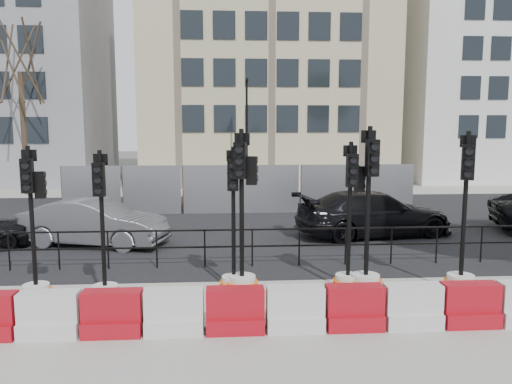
{
  "coord_description": "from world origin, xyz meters",
  "views": [
    {
      "loc": [
        -0.7,
        -11.12,
        3.59
      ],
      "look_at": [
        0.21,
        3.0,
        1.7
      ],
      "focal_mm": 35.0,
      "sensor_mm": 36.0,
      "label": 1
    }
  ],
  "objects": [
    {
      "name": "traffic_signal_h",
      "position": [
        4.34,
        -1.11,
        0.72
      ],
      "size": [
        0.68,
        0.68,
        3.47
      ],
      "rotation": [
        0.0,
        0.0,
        -0.35
      ],
      "color": "silver",
      "rests_on": "ground"
    },
    {
      "name": "traffic_signal_d",
      "position": [
        -0.33,
        -0.89,
        0.84
      ],
      "size": [
        0.69,
        0.69,
        3.52
      ],
      "rotation": [
        0.0,
        0.0,
        -0.25
      ],
      "color": "silver",
      "rests_on": "ground"
    },
    {
      "name": "building_white",
      "position": [
        17.0,
        21.99,
        8.0
      ],
      "size": [
        12.0,
        9.06,
        16.0
      ],
      "color": "silver",
      "rests_on": "ground"
    },
    {
      "name": "traffic_signal_g",
      "position": [
        2.31,
        -1.0,
        0.74
      ],
      "size": [
        0.7,
        0.7,
        3.58
      ],
      "rotation": [
        0.0,
        0.0,
        0.17
      ],
      "color": "silver",
      "rests_on": "ground"
    },
    {
      "name": "road",
      "position": [
        0.0,
        7.0,
        0.01
      ],
      "size": [
        40.0,
        14.0,
        0.03
      ],
      "primitive_type": "cube",
      "color": "black",
      "rests_on": "ground"
    },
    {
      "name": "lamp_post_far",
      "position": [
        0.5,
        14.98,
        3.22
      ],
      "size": [
        0.12,
        0.56,
        6.0
      ],
      "color": "black",
      "rests_on": "ground"
    },
    {
      "name": "traffic_signal_b",
      "position": [
        -4.52,
        -1.09,
        0.76
      ],
      "size": [
        0.63,
        0.63,
        3.19
      ],
      "rotation": [
        0.0,
        0.0,
        0.06
      ],
      "color": "silver",
      "rests_on": "ground"
    },
    {
      "name": "ground",
      "position": [
        0.0,
        0.0,
        0.0
      ],
      "size": [
        120.0,
        120.0,
        0.0
      ],
      "primitive_type": "plane",
      "color": "#51514C",
      "rests_on": "ground"
    },
    {
      "name": "car_c",
      "position": [
        4.16,
        4.58,
        0.74
      ],
      "size": [
        3.84,
        5.82,
        1.48
      ],
      "primitive_type": "imported",
      "rotation": [
        0.0,
        0.0,
        1.75
      ],
      "color": "black",
      "rests_on": "ground"
    },
    {
      "name": "building_cream",
      "position": [
        2.0,
        21.99,
        9.0
      ],
      "size": [
        15.0,
        10.06,
        18.0
      ],
      "color": "beige",
      "rests_on": "ground"
    },
    {
      "name": "kerb_railing",
      "position": [
        0.0,
        1.2,
        0.69
      ],
      "size": [
        18.0,
        0.04,
        1.0
      ],
      "color": "black",
      "rests_on": "ground"
    },
    {
      "name": "barrier_row",
      "position": [
        0.0,
        -2.8,
        0.37
      ],
      "size": [
        14.65,
        0.5,
        0.8
      ],
      "color": "#AE0D21",
      "rests_on": "ground"
    },
    {
      "name": "traffic_signal_e",
      "position": [
        -0.51,
        -0.77,
        0.65
      ],
      "size": [
        0.62,
        0.62,
        3.15
      ],
      "rotation": [
        0.0,
        0.0,
        -0.07
      ],
      "color": "silver",
      "rests_on": "ground"
    },
    {
      "name": "traffic_signal_f",
      "position": [
        1.96,
        -0.87,
        0.78
      ],
      "size": [
        0.64,
        0.64,
        3.26
      ],
      "rotation": [
        0.0,
        0.0,
        0.02
      ],
      "color": "silver",
      "rests_on": "ground"
    },
    {
      "name": "tree_bare_far",
      "position": [
        -11.0,
        15.5,
        6.65
      ],
      "size": [
        2.0,
        2.0,
        9.0
      ],
      "color": "#473828",
      "rests_on": "ground"
    },
    {
      "name": "heras_fencing",
      "position": [
        -0.01,
        9.8,
        0.68
      ],
      "size": [
        14.33,
        1.72,
        2.0
      ],
      "color": "gray",
      "rests_on": "ground"
    },
    {
      "name": "car_b",
      "position": [
        -4.58,
        3.82,
        0.71
      ],
      "size": [
        3.62,
        5.05,
        1.42
      ],
      "primitive_type": "imported",
      "rotation": [
        0.0,
        0.0,
        1.31
      ],
      "color": "#535358",
      "rests_on": "ground"
    },
    {
      "name": "sidewalk_near",
      "position": [
        0.0,
        -3.0,
        0.01
      ],
      "size": [
        40.0,
        6.0,
        0.02
      ],
      "primitive_type": "cube",
      "color": "gray",
      "rests_on": "ground"
    },
    {
      "name": "building_grey",
      "position": [
        -14.0,
        21.99,
        7.0
      ],
      "size": [
        11.0,
        9.06,
        14.0
      ],
      "color": "gray",
      "rests_on": "ground"
    },
    {
      "name": "traffic_signal_c",
      "position": [
        -3.13,
        -1.2,
        0.64
      ],
      "size": [
        0.61,
        0.61,
        3.11
      ],
      "rotation": [
        0.0,
        0.0,
        -0.05
      ],
      "color": "silver",
      "rests_on": "ground"
    },
    {
      "name": "sidewalk_far",
      "position": [
        0.0,
        16.0,
        0.01
      ],
      "size": [
        40.0,
        4.0,
        0.02
      ],
      "primitive_type": "cube",
      "color": "gray",
      "rests_on": "ground"
    }
  ]
}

